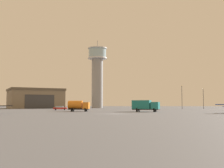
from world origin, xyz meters
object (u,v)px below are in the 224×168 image
at_px(truck_fuel_tanker_orange, 78,105).
at_px(truck_box_teal, 145,105).
at_px(control_tower, 97,72).
at_px(light_post_east, 203,97).
at_px(light_post_north, 182,95).
at_px(car_red, 60,108).

distance_m(truck_fuel_tanker_orange, truck_box_teal, 18.12).
relative_size(control_tower, light_post_east, 4.18).
height_order(truck_fuel_tanker_orange, light_post_east, light_post_east).
xyz_separation_m(truck_box_teal, light_post_north, (16.13, 34.81, 3.91)).
bearing_deg(truck_box_teal, light_post_east, 74.78).
bearing_deg(truck_box_teal, truck_fuel_tanker_orange, -163.77).
xyz_separation_m(truck_box_teal, light_post_east, (25.18, 37.92, 3.36)).
bearing_deg(light_post_east, car_red, -158.70).
bearing_deg(control_tower, truck_box_teal, -71.53).
height_order(control_tower, light_post_east, control_tower).
bearing_deg(light_post_north, truck_box_teal, -114.86).
bearing_deg(light_post_north, light_post_east, 18.98).
bearing_deg(control_tower, light_post_north, -38.01).
relative_size(control_tower, car_red, 7.46).
bearing_deg(light_post_east, control_tower, 150.63).
bearing_deg(car_red, control_tower, 73.12).
bearing_deg(light_post_north, truck_fuel_tanker_orange, -135.08).
xyz_separation_m(truck_box_teal, car_red, (-27.87, 17.24, -0.95)).
xyz_separation_m(control_tower, car_red, (-6.45, -46.91, -17.72)).
xyz_separation_m(control_tower, light_post_east, (46.60, -26.23, -13.41)).
bearing_deg(control_tower, truck_fuel_tanker_orange, -87.01).
height_order(car_red, light_post_east, light_post_east).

